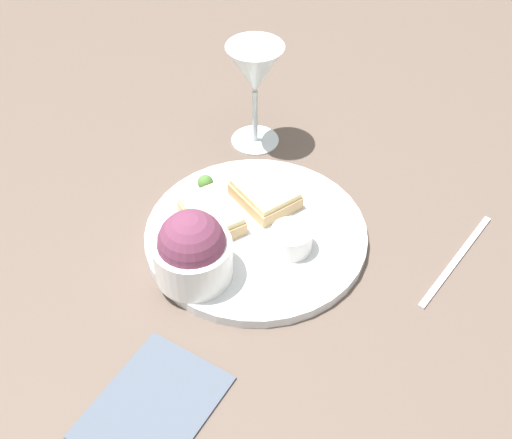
# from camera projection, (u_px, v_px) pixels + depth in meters

# --- Properties ---
(ground_plane) EXTENTS (4.00, 4.00, 0.00)m
(ground_plane) POSITION_uv_depth(u_px,v_px,m) (256.00, 238.00, 0.83)
(ground_plane) COLOR brown
(dinner_plate) EXTENTS (0.29, 0.29, 0.01)m
(dinner_plate) POSITION_uv_depth(u_px,v_px,m) (256.00, 234.00, 0.83)
(dinner_plate) COLOR silver
(dinner_plate) RESTS_ON ground_plane
(salad_bowl) EXTENTS (0.09, 0.09, 0.09)m
(salad_bowl) POSITION_uv_depth(u_px,v_px,m) (192.00, 251.00, 0.74)
(salad_bowl) COLOR white
(salad_bowl) RESTS_ON dinner_plate
(sauce_ramekin) EXTENTS (0.05, 0.05, 0.03)m
(sauce_ramekin) POSITION_uv_depth(u_px,v_px,m) (292.00, 238.00, 0.79)
(sauce_ramekin) COLOR white
(sauce_ramekin) RESTS_ON dinner_plate
(cheese_toast_near) EXTENTS (0.09, 0.08, 0.03)m
(cheese_toast_near) POSITION_uv_depth(u_px,v_px,m) (265.00, 194.00, 0.85)
(cheese_toast_near) COLOR tan
(cheese_toast_near) RESTS_ON dinner_plate
(cheese_toast_far) EXTENTS (0.09, 0.06, 0.03)m
(cheese_toast_far) POSITION_uv_depth(u_px,v_px,m) (211.00, 215.00, 0.82)
(cheese_toast_far) COLOR tan
(cheese_toast_far) RESTS_ON dinner_plate
(wine_glass) EXTENTS (0.08, 0.08, 0.16)m
(wine_glass) POSITION_uv_depth(u_px,v_px,m) (255.00, 74.00, 0.89)
(wine_glass) COLOR silver
(wine_glass) RESTS_ON ground_plane
(garnish) EXTENTS (0.02, 0.02, 0.02)m
(garnish) POSITION_uv_depth(u_px,v_px,m) (205.00, 182.00, 0.87)
(garnish) COLOR #477533
(garnish) RESTS_ON dinner_plate
(napkin) EXTENTS (0.17, 0.18, 0.01)m
(napkin) POSITION_uv_depth(u_px,v_px,m) (153.00, 406.00, 0.66)
(napkin) COLOR #4C5666
(napkin) RESTS_ON ground_plane
(fork) EXTENTS (0.09, 0.17, 0.01)m
(fork) POSITION_uv_depth(u_px,v_px,m) (457.00, 259.00, 0.80)
(fork) COLOR silver
(fork) RESTS_ON ground_plane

